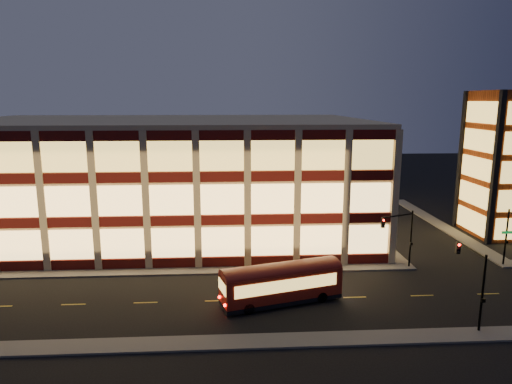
{
  "coord_description": "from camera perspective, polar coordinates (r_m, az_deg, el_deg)",
  "views": [
    {
      "loc": [
        5.22,
        -42.47,
        16.85
      ],
      "look_at": [
        8.21,
        8.0,
        6.63
      ],
      "focal_mm": 32.0,
      "sensor_mm": 36.0,
      "label": 1
    }
  ],
  "objects": [
    {
      "name": "ground",
      "position": [
        45.99,
        -9.82,
        -10.24
      ],
      "size": [
        200.0,
        200.0,
        0.0
      ],
      "primitive_type": "plane",
      "color": "black",
      "rests_on": "ground"
    },
    {
      "name": "traffic_signal_near",
      "position": [
        38.53,
        25.51,
        -9.02
      ],
      "size": [
        0.32,
        4.45,
        6.0
      ],
      "color": "black",
      "rests_on": "ground"
    },
    {
      "name": "office_building",
      "position": [
        60.71,
        -11.05,
        2.11
      ],
      "size": [
        50.45,
        30.45,
        14.5
      ],
      "color": "tan",
      "rests_on": "ground"
    },
    {
      "name": "sidewalk_near",
      "position": [
        34.31,
        -12.31,
        -18.13
      ],
      "size": [
        100.0,
        2.0,
        0.15
      ],
      "primitive_type": "cube",
      "color": "#514F4C",
      "rests_on": "ground"
    },
    {
      "name": "sidewalk_office_east",
      "position": [
        64.3,
        12.82,
        -3.99
      ],
      "size": [
        2.0,
        30.0,
        0.15
      ],
      "primitive_type": "cube",
      "color": "#514F4C",
      "rests_on": "ground"
    },
    {
      "name": "stair_tower",
      "position": [
        65.04,
        28.96,
        3.06
      ],
      "size": [
        8.6,
        8.6,
        18.0
      ],
      "color": "#8C3814",
      "rests_on": "ground"
    },
    {
      "name": "sidewalk_tower_west",
      "position": [
        68.17,
        21.75,
        -3.65
      ],
      "size": [
        2.0,
        30.0,
        0.15
      ],
      "primitive_type": "cube",
      "color": "#514F4C",
      "rests_on": "ground"
    },
    {
      "name": "trolley_bus",
      "position": [
        39.07,
        3.17,
        -11.06
      ],
      "size": [
        10.53,
        5.3,
        3.46
      ],
      "rotation": [
        0.0,
        0.0,
        0.28
      ],
      "color": "maroon",
      "rests_on": "ground"
    },
    {
      "name": "sidewalk_office_south",
      "position": [
        47.32,
        -13.36,
        -9.66
      ],
      "size": [
        54.0,
        2.0,
        0.15
      ],
      "primitive_type": "cube",
      "color": "#514F4C",
      "rests_on": "ground"
    },
    {
      "name": "traffic_signal_far",
      "position": [
        47.7,
        17.67,
        -4.62
      ],
      "size": [
        3.79,
        1.87,
        6.0
      ],
      "color": "black",
      "rests_on": "ground"
    }
  ]
}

